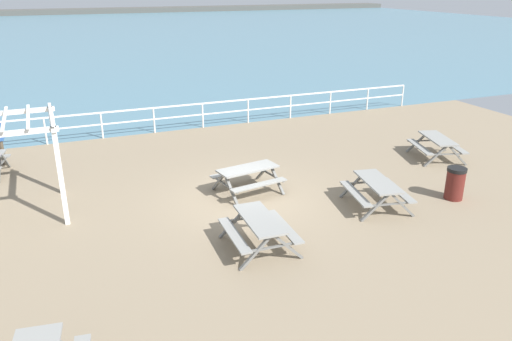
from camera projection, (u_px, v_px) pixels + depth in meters
name	position (u px, v px, depth m)	size (l,w,h in m)	color
ground_plane	(245.00, 202.00, 14.40)	(30.00, 24.00, 0.20)	gray
sea_band	(88.00, 34.00, 59.96)	(142.00, 90.00, 0.01)	teal
distant_shoreline	(69.00, 14.00, 97.14)	(142.00, 6.00, 1.80)	#4C4C47
seaward_railing	(178.00, 113.00, 20.80)	(23.07, 0.07, 1.08)	white
picnic_table_near_left	(259.00, 225.00, 11.55)	(1.60, 1.85, 0.80)	gray
picnic_table_mid_centre	(248.00, 174.00, 14.65)	(2.03, 1.80, 0.80)	gray
picnic_table_far_left	(437.00, 143.00, 17.48)	(1.95, 2.15, 0.80)	gray
picnic_table_corner	(377.00, 187.00, 13.69)	(1.82, 2.05, 0.80)	gray
lattice_pergola	(9.00, 144.00, 12.74)	(2.48, 2.60, 2.70)	white
litter_bin	(455.00, 183.00, 14.24)	(0.55, 0.55, 0.95)	#591E19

